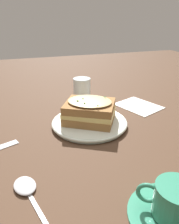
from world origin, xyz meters
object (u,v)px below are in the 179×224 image
object	(u,v)px
dinner_plate	(89,123)
spoon	(27,189)
napkin	(138,106)
water_glass	(82,91)
teacup_with_saucer	(175,206)
sandwich	(90,111)

from	to	relation	value
dinner_plate	spoon	world-z (taller)	dinner_plate
spoon	napkin	xyz separation A→B (m)	(0.30, -0.42, -0.00)
water_glass	napkin	bearing A→B (deg)	-119.35
teacup_with_saucer	napkin	world-z (taller)	teacup_with_saucer
teacup_with_saucer	water_glass	bearing A→B (deg)	-53.05
water_glass	spoon	distance (m)	0.47
spoon	teacup_with_saucer	bearing A→B (deg)	-47.08
napkin	sandwich	bearing A→B (deg)	110.88
spoon	sandwich	bearing A→B (deg)	31.66
dinner_plate	water_glass	bearing A→B (deg)	-10.01
sandwich	teacup_with_saucer	xyz separation A→B (m)	(-0.36, -0.03, -0.02)
dinner_plate	teacup_with_saucer	size ratio (longest dim) A/B	1.49
teacup_with_saucer	spoon	xyz separation A→B (m)	(0.14, 0.23, -0.02)
sandwich	spoon	size ratio (longest dim) A/B	1.10
dinner_plate	water_glass	size ratio (longest dim) A/B	2.44
spoon	napkin	size ratio (longest dim) A/B	1.10
sandwich	water_glass	bearing A→B (deg)	-9.94
sandwich	dinner_plate	bearing A→B (deg)	146.13
teacup_with_saucer	spoon	bearing A→B (deg)	6.14
dinner_plate	sandwich	bearing A→B (deg)	-33.87
teacup_with_saucer	water_glass	distance (m)	0.55
teacup_with_saucer	water_glass	xyz separation A→B (m)	(0.55, -0.01, 0.02)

